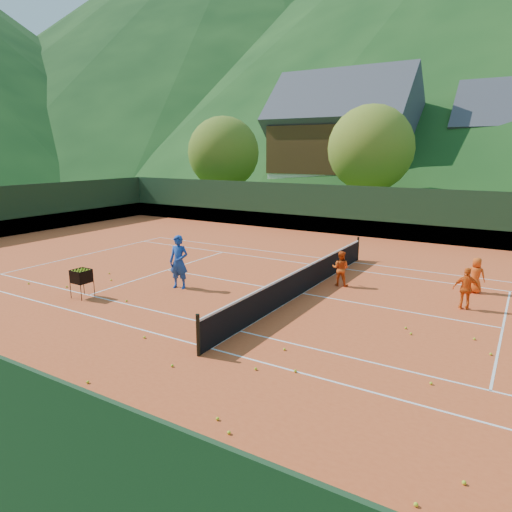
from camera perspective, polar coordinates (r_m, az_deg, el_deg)
The scene contains 35 objects.
ground at distance 16.54m, azimuth 5.78°, elevation -4.73°, with size 400.00×400.00×0.00m, color #2C4F18.
clay_court at distance 16.53m, azimuth 5.78°, elevation -4.70°, with size 40.00×24.00×0.02m, color #CA4920.
mountain_far_left at distance 195.84m, azimuth 0.70°, elevation 26.28°, with size 260.00×260.00×100.00m, color black.
coach at distance 17.07m, azimuth -9.62°, elevation -0.74°, with size 0.73×0.48×1.99m, color #1842A1.
student_a at distance 17.51m, azimuth 10.52°, elevation -1.53°, with size 0.65×0.51×1.34m, color #EE5315.
student_b at distance 16.13m, azimuth 24.80°, elevation -3.74°, with size 0.81×0.34×1.38m, color orange.
student_c at distance 18.18m, azimuth 25.77°, elevation -2.18°, with size 0.63×0.41×1.29m, color #E75214.
tennis_ball_0 at distance 10.91m, azimuth 4.94°, elevation -14.13°, with size 0.07×0.07×0.07m, color #B6DE25.
tennis_ball_1 at distance 13.59m, azimuth 18.79°, elevation -9.16°, with size 0.07×0.07×0.07m, color #B6DE25.
tennis_ball_3 at distance 11.28m, azimuth -10.43°, elevation -13.33°, with size 0.07×0.07×0.07m, color #B6DE25.
tennis_ball_4 at distance 8.84m, azimuth -3.40°, elevation -21.17°, with size 0.07×0.07×0.07m, color #B6DE25.
tennis_ball_5 at distance 8.44m, azimuth 24.57°, elevation -24.37°, with size 0.07×0.07×0.07m, color #B6DE25.
tennis_ball_6 at distance 19.58m, azimuth -26.56°, elevation -3.09°, with size 0.07×0.07×0.07m, color #B6DE25.
tennis_ball_7 at distance 11.96m, azimuth 3.58°, elevation -11.56°, with size 0.07×0.07×0.07m, color #B6DE25.
tennis_ball_9 at distance 13.87m, azimuth 25.64°, elevation -9.31°, with size 0.07×0.07×0.07m, color #B6DE25.
tennis_ball_10 at distance 16.16m, azimuth -15.88°, elevation -5.40°, with size 0.07×0.07×0.07m, color #B6DE25.
tennis_ball_11 at distance 13.95m, azimuth 18.20°, elevation -8.53°, with size 0.07×0.07×0.07m, color #B6DE25.
tennis_ball_12 at distance 11.05m, azimuth 21.04°, elevation -14.63°, with size 0.07×0.07×0.07m, color #B6DE25.
tennis_ball_13 at distance 19.92m, azimuth -17.86°, elevation -2.07°, with size 0.07×0.07×0.07m, color #B6DE25.
tennis_ball_14 at distance 10.97m, azimuth -0.04°, elevation -13.92°, with size 0.07×0.07×0.07m, color #B6DE25.
tennis_ball_15 at distance 18.88m, azimuth -17.66°, elevation -2.88°, with size 0.07×0.07×0.07m, color #B6DE25.
tennis_ball_18 at distance 11.05m, azimuth -20.29°, elevation -14.55°, with size 0.07×0.07×0.07m, color #B6DE25.
tennis_ball_19 at distance 7.82m, azimuth 19.36°, elevation -27.27°, with size 0.07×0.07×0.07m, color #B6DE25.
tennis_ball_20 at distance 18.54m, azimuth -22.58°, elevation -3.56°, with size 0.07×0.07×0.07m, color #B6DE25.
tennis_ball_21 at distance 13.08m, azimuth 27.29°, elevation -10.84°, with size 0.07×0.07×0.07m, color #B6DE25.
tennis_ball_22 at distance 9.39m, azimuth -12.28°, elevation -19.24°, with size 0.07×0.07×0.07m, color #B6DE25.
tennis_ball_23 at distance 13.00m, azimuth -13.77°, elevation -9.84°, with size 0.07×0.07×0.07m, color #B6DE25.
tennis_ball_24 at distance 9.22m, azimuth -4.83°, elevation -19.61°, with size 0.07×0.07×0.07m, color #B6DE25.
court_lines at distance 16.53m, azimuth 5.78°, elevation -4.66°, with size 23.83×11.03×0.00m.
tennis_net at distance 16.39m, azimuth 5.82°, elevation -3.00°, with size 0.10×12.07×1.10m.
perimeter_fence at distance 16.20m, azimuth 5.88°, elevation -0.46°, with size 40.40×24.24×3.00m.
ball_hopper at distance 16.92m, azimuth -21.00°, elevation -2.44°, with size 0.57×0.57×1.00m.
chalet_left at distance 47.31m, azimuth 10.78°, elevation 13.54°, with size 13.80×9.93×12.92m.
tree_a at distance 39.44m, azimuth -4.07°, elevation 12.75°, with size 6.00×6.00×7.88m.
tree_b at distance 35.90m, azimuth 14.18°, elevation 12.90°, with size 6.40×6.40×8.40m.
Camera 1 is at (6.68, -14.27, 5.02)m, focal length 32.00 mm.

